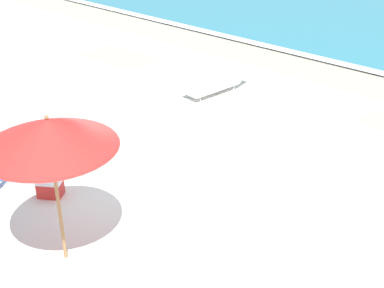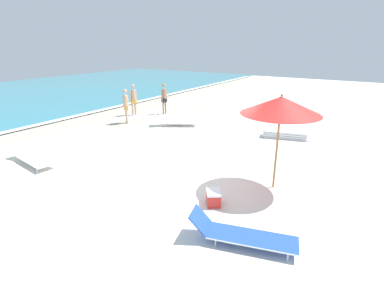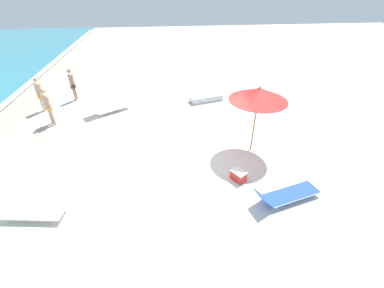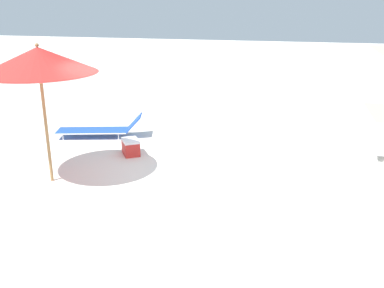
# 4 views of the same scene
# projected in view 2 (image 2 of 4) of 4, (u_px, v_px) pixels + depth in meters

# --- Properties ---
(ground_plane) EXTENTS (60.00, 60.00, 0.16)m
(ground_plane) POSITION_uv_depth(u_px,v_px,m) (203.00, 184.00, 9.01)
(ground_plane) COLOR silver
(beach_umbrella) EXTENTS (2.14, 2.14, 2.70)m
(beach_umbrella) POSITION_uv_depth(u_px,v_px,m) (281.00, 106.00, 7.91)
(beach_umbrella) COLOR #9E7547
(beach_umbrella) RESTS_ON ground_plane
(lounger_stack) EXTENTS (1.09, 2.00, 0.32)m
(lounger_stack) POSITION_uv_depth(u_px,v_px,m) (285.00, 134.00, 13.09)
(lounger_stack) COLOR white
(lounger_stack) RESTS_ON ground_plane
(sun_lounger_under_umbrella) EXTENTS (1.63, 2.12, 0.54)m
(sun_lounger_under_umbrella) POSITION_uv_depth(u_px,v_px,m) (175.00, 122.00, 15.01)
(sun_lounger_under_umbrella) COLOR white
(sun_lounger_under_umbrella) RESTS_ON ground_plane
(sun_lounger_beside_umbrella) EXTENTS (1.16, 2.29, 0.59)m
(sun_lounger_beside_umbrella) POSITION_uv_depth(u_px,v_px,m) (241.00, 234.00, 6.18)
(sun_lounger_beside_umbrella) COLOR blue
(sun_lounger_beside_umbrella) RESTS_ON ground_plane
(sun_lounger_near_water_left) EXTENTS (0.89, 2.26, 0.47)m
(sun_lounger_near_water_left) POSITION_uv_depth(u_px,v_px,m) (32.00, 158.00, 10.32)
(sun_lounger_near_water_left) COLOR white
(sun_lounger_near_water_left) RESTS_ON ground_plane
(beachgoer_wading_adult) EXTENTS (0.45, 0.27, 1.76)m
(beachgoer_wading_adult) POSITION_uv_depth(u_px,v_px,m) (164.00, 97.00, 17.29)
(beachgoer_wading_adult) COLOR #A37A5B
(beachgoer_wading_adult) RESTS_ON ground_plane
(beachgoer_shoreline_child) EXTENTS (0.35, 0.34, 1.76)m
(beachgoer_shoreline_child) POSITION_uv_depth(u_px,v_px,m) (126.00, 104.00, 15.26)
(beachgoer_shoreline_child) COLOR tan
(beachgoer_shoreline_child) RESTS_ON ground_plane
(beachgoer_strolling_adult) EXTENTS (0.45, 0.27, 1.76)m
(beachgoer_strolling_adult) POSITION_uv_depth(u_px,v_px,m) (133.00, 98.00, 16.97)
(beachgoer_strolling_adult) COLOR tan
(beachgoer_strolling_adult) RESTS_ON ground_plane
(cooler_box) EXTENTS (0.61, 0.57, 0.37)m
(cooler_box) POSITION_uv_depth(u_px,v_px,m) (214.00, 198.00, 7.70)
(cooler_box) COLOR red
(cooler_box) RESTS_ON ground_plane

